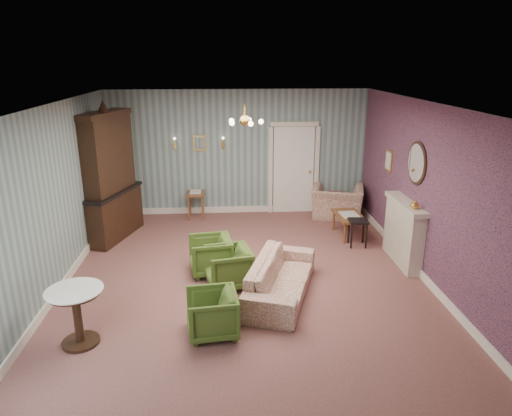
{
  "coord_description": "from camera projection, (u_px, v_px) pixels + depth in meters",
  "views": [
    {
      "loc": [
        -0.32,
        -7.2,
        3.58
      ],
      "look_at": [
        0.2,
        0.4,
        1.1
      ],
      "focal_mm": 32.6,
      "sensor_mm": 36.0,
      "label": 1
    }
  ],
  "objects": [
    {
      "name": "floor",
      "position": [
        246.0,
        276.0,
        7.96
      ],
      "size": [
        7.0,
        7.0,
        0.0
      ],
      "primitive_type": "plane",
      "color": "brown",
      "rests_on": "ground"
    },
    {
      "name": "ceiling",
      "position": [
        245.0,
        104.0,
        7.06
      ],
      "size": [
        7.0,
        7.0,
        0.0
      ],
      "primitive_type": "plane",
      "rotation": [
        3.14,
        0.0,
        0.0
      ],
      "color": "white",
      "rests_on": "ground"
    },
    {
      "name": "wall_back",
      "position": [
        238.0,
        153.0,
        10.83
      ],
      "size": [
        6.0,
        0.0,
        6.0
      ],
      "primitive_type": "plane",
      "rotation": [
        1.57,
        0.0,
        0.0
      ],
      "color": "slate",
      "rests_on": "ground"
    },
    {
      "name": "wall_front",
      "position": [
        264.0,
        305.0,
        4.19
      ],
      "size": [
        6.0,
        0.0,
        6.0
      ],
      "primitive_type": "plane",
      "rotation": [
        -1.57,
        0.0,
        0.0
      ],
      "color": "slate",
      "rests_on": "ground"
    },
    {
      "name": "wall_left",
      "position": [
        55.0,
        199.0,
        7.31
      ],
      "size": [
        0.0,
        7.0,
        7.0
      ],
      "primitive_type": "plane",
      "rotation": [
        1.57,
        0.0,
        1.57
      ],
      "color": "slate",
      "rests_on": "ground"
    },
    {
      "name": "wall_right",
      "position": [
        426.0,
        192.0,
        7.71
      ],
      "size": [
        0.0,
        7.0,
        7.0
      ],
      "primitive_type": "plane",
      "rotation": [
        1.57,
        0.0,
        -1.57
      ],
      "color": "slate",
      "rests_on": "ground"
    },
    {
      "name": "wall_right_floral",
      "position": [
        425.0,
        192.0,
        7.71
      ],
      "size": [
        0.0,
        7.0,
        7.0
      ],
      "primitive_type": "plane",
      "rotation": [
        1.57,
        0.0,
        -1.57
      ],
      "color": "#A1505C",
      "rests_on": "ground"
    },
    {
      "name": "door",
      "position": [
        293.0,
        168.0,
        10.99
      ],
      "size": [
        1.12,
        0.12,
        2.16
      ],
      "primitive_type": null,
      "color": "white",
      "rests_on": "floor"
    },
    {
      "name": "olive_chair_a",
      "position": [
        212.0,
        312.0,
        6.21
      ],
      "size": [
        0.68,
        0.72,
        0.68
      ],
      "primitive_type": "imported",
      "rotation": [
        0.0,
        0.0,
        -1.46
      ],
      "color": "#415C20",
      "rests_on": "floor"
    },
    {
      "name": "olive_chair_b",
      "position": [
        228.0,
        265.0,
        7.54
      ],
      "size": [
        0.78,
        0.82,
        0.72
      ],
      "primitive_type": "imported",
      "rotation": [
        0.0,
        0.0,
        -1.37
      ],
      "color": "#415C20",
      "rests_on": "floor"
    },
    {
      "name": "olive_chair_c",
      "position": [
        210.0,
        253.0,
        8.0
      ],
      "size": [
        0.74,
        0.78,
        0.71
      ],
      "primitive_type": "imported",
      "rotation": [
        0.0,
        0.0,
        -1.43
      ],
      "color": "#415C20",
      "rests_on": "floor"
    },
    {
      "name": "sofa_chintz",
      "position": [
        281.0,
        272.0,
        7.23
      ],
      "size": [
        1.21,
        2.13,
        0.8
      ],
      "primitive_type": "imported",
      "rotation": [
        0.0,
        0.0,
        1.25
      ],
      "color": "brown",
      "rests_on": "floor"
    },
    {
      "name": "wingback_chair",
      "position": [
        337.0,
        197.0,
        10.74
      ],
      "size": [
        1.31,
        1.03,
        1.01
      ],
      "primitive_type": "imported",
      "rotation": [
        0.0,
        0.0,
        2.87
      ],
      "color": "brown",
      "rests_on": "floor"
    },
    {
      "name": "dresser",
      "position": [
        109.0,
        173.0,
        9.3
      ],
      "size": [
        1.04,
        1.74,
        2.74
      ],
      "primitive_type": null,
      "rotation": [
        0.0,
        0.0,
        -0.3
      ],
      "color": "black",
      "rests_on": "floor"
    },
    {
      "name": "fireplace",
      "position": [
        403.0,
        232.0,
        8.35
      ],
      "size": [
        0.3,
        1.4,
        1.16
      ],
      "primitive_type": null,
      "color": "beige",
      "rests_on": "floor"
    },
    {
      "name": "mantel_vase",
      "position": [
        415.0,
        204.0,
        7.76
      ],
      "size": [
        0.15,
        0.15,
        0.15
      ],
      "primitive_type": "imported",
      "color": "gold",
      "rests_on": "fireplace"
    },
    {
      "name": "oval_mirror",
      "position": [
        416.0,
        163.0,
        7.96
      ],
      "size": [
        0.04,
        0.76,
        0.84
      ],
      "primitive_type": null,
      "color": "white",
      "rests_on": "wall_right"
    },
    {
      "name": "framed_print",
      "position": [
        389.0,
        161.0,
        9.32
      ],
      "size": [
        0.04,
        0.34,
        0.42
      ],
      "primitive_type": null,
      "color": "gold",
      "rests_on": "wall_right"
    },
    {
      "name": "coffee_table",
      "position": [
        349.0,
        225.0,
        9.69
      ],
      "size": [
        0.57,
        0.95,
        0.47
      ],
      "primitive_type": null,
      "rotation": [
        0.0,
        0.0,
        0.06
      ],
      "color": "brown",
      "rests_on": "floor"
    },
    {
      "name": "side_table_black",
      "position": [
        357.0,
        233.0,
        9.17
      ],
      "size": [
        0.38,
        0.38,
        0.54
      ],
      "primitive_type": null,
      "rotation": [
        0.0,
        0.0,
        -0.07
      ],
      "color": "black",
      "rests_on": "floor"
    },
    {
      "name": "pedestal_table",
      "position": [
        78.0,
        317.0,
        5.98
      ],
      "size": [
        0.92,
        0.92,
        0.79
      ],
      "primitive_type": null,
      "rotation": [
        0.0,
        0.0,
        0.34
      ],
      "color": "black",
      "rests_on": "floor"
    },
    {
      "name": "nesting_table",
      "position": [
        196.0,
        204.0,
        10.78
      ],
      "size": [
        0.4,
        0.51,
        0.66
      ],
      "primitive_type": null,
      "rotation": [
        0.0,
        0.0,
        0.01
      ],
      "color": "brown",
      "rests_on": "floor"
    },
    {
      "name": "gilt_mirror_back",
      "position": [
        199.0,
        143.0,
        10.66
      ],
      "size": [
        0.28,
        0.06,
        0.36
      ],
      "primitive_type": null,
      "color": "gold",
      "rests_on": "wall_back"
    },
    {
      "name": "sconce_left",
      "position": [
        175.0,
        144.0,
        10.6
      ],
      "size": [
        0.16,
        0.12,
        0.3
      ],
      "primitive_type": null,
      "color": "gold",
      "rests_on": "wall_back"
    },
    {
      "name": "sconce_right",
      "position": [
        223.0,
        143.0,
        10.67
      ],
      "size": [
        0.16,
        0.12,
        0.3
      ],
      "primitive_type": null,
      "color": "gold",
      "rests_on": "wall_back"
    },
    {
      "name": "chandelier",
      "position": [
        245.0,
        122.0,
        7.15
      ],
      "size": [
        0.56,
        0.56,
        0.36
      ],
      "primitive_type": null,
      "color": "gold",
      "rests_on": "ceiling"
    },
    {
      "name": "burgundy_cushion",
      "position": [
        337.0,
        200.0,
        10.6
      ],
      "size": [
        0.41,
        0.28,
        0.39
      ],
      "primitive_type": "cube",
      "rotation": [
        0.17,
        0.0,
        -0.35
      ],
      "color": "#5C1F17",
      "rests_on": "wingback_chair"
    }
  ]
}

